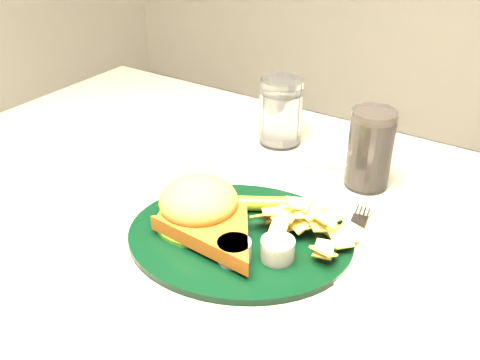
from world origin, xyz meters
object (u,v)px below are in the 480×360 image
object	(u,v)px
dinner_plate	(240,219)
water_glass	(281,112)
fork_napkin	(332,250)
cola_glass	(370,149)

from	to	relation	value
dinner_plate	water_glass	xyz separation A→B (m)	(-0.10, 0.30, 0.03)
water_glass	fork_napkin	distance (m)	0.34
water_glass	fork_napkin	bearing A→B (deg)	-48.55
dinner_plate	water_glass	world-z (taller)	water_glass
cola_glass	fork_napkin	xyz separation A→B (m)	(0.03, -0.19, -0.06)
dinner_plate	fork_napkin	size ratio (longest dim) A/B	1.80
dinner_plate	fork_napkin	distance (m)	0.13
fork_napkin	dinner_plate	bearing A→B (deg)	-171.70
cola_glass	fork_napkin	bearing A→B (deg)	-81.37
water_glass	cola_glass	world-z (taller)	cola_glass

